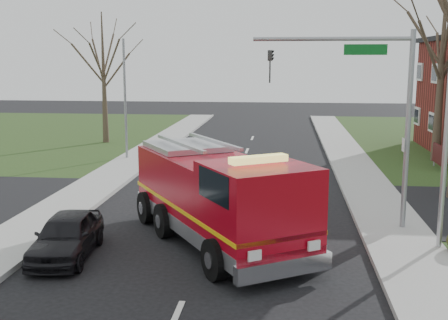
# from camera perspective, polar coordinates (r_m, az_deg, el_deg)

# --- Properties ---
(ground) EXTENTS (120.00, 120.00, 0.00)m
(ground) POSITION_cam_1_polar(r_m,az_deg,el_deg) (18.77, -1.47, -7.92)
(ground) COLOR black
(ground) RESTS_ON ground
(sidewalk_right) EXTENTS (2.40, 80.00, 0.15)m
(sidewalk_right) POSITION_cam_1_polar(r_m,az_deg,el_deg) (18.97, 17.62, -7.97)
(sidewalk_right) COLOR gray
(sidewalk_right) RESTS_ON ground
(sidewalk_left) EXTENTS (2.40, 80.00, 0.15)m
(sidewalk_left) POSITION_cam_1_polar(r_m,az_deg,el_deg) (20.49, -19.05, -6.71)
(sidewalk_left) COLOR gray
(sidewalk_left) RESTS_ON ground
(health_center_sign) EXTENTS (0.12, 2.00, 1.40)m
(health_center_sign) POSITION_cam_1_polar(r_m,az_deg,el_deg) (31.63, 20.97, 0.50)
(health_center_sign) COLOR #420F11
(health_center_sign) RESTS_ON ground
(bare_tree_far) EXTENTS (5.25, 5.25, 10.50)m
(bare_tree_far) POSITION_cam_1_polar(r_m,az_deg,el_deg) (33.79, 21.34, 10.61)
(bare_tree_far) COLOR #3B3023
(bare_tree_far) RESTS_ON ground
(bare_tree_left) EXTENTS (4.50, 4.50, 9.00)m
(bare_tree_left) POSITION_cam_1_polar(r_m,az_deg,el_deg) (39.67, -12.17, 9.58)
(bare_tree_left) COLOR #3B3023
(bare_tree_left) RESTS_ON ground
(traffic_signal_mast) EXTENTS (5.29, 0.18, 6.80)m
(traffic_signal_mast) POSITION_cam_1_polar(r_m,az_deg,el_deg) (19.41, 14.61, 6.54)
(traffic_signal_mast) COLOR gray
(traffic_signal_mast) RESTS_ON ground
(streetlight_pole) EXTENTS (1.48, 0.16, 8.40)m
(streetlight_pole) POSITION_cam_1_polar(r_m,az_deg,el_deg) (17.86, 21.67, 5.36)
(streetlight_pole) COLOR #B7BABF
(streetlight_pole) RESTS_ON ground
(utility_pole_far) EXTENTS (0.14, 0.14, 7.00)m
(utility_pole_far) POSITION_cam_1_polar(r_m,az_deg,el_deg) (33.07, -10.01, 5.99)
(utility_pole_far) COLOR gray
(utility_pole_far) RESTS_ON ground
(fire_engine) EXTENTS (6.61, 8.33, 3.27)m
(fire_engine) POSITION_cam_1_polar(r_m,az_deg,el_deg) (17.77, -0.54, -4.00)
(fire_engine) COLOR maroon
(fire_engine) RESTS_ON ground
(parked_car_maroon) EXTENTS (1.91, 4.04, 1.34)m
(parked_car_maroon) POSITION_cam_1_polar(r_m,az_deg,el_deg) (17.50, -15.70, -7.38)
(parked_car_maroon) COLOR black
(parked_car_maroon) RESTS_ON ground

